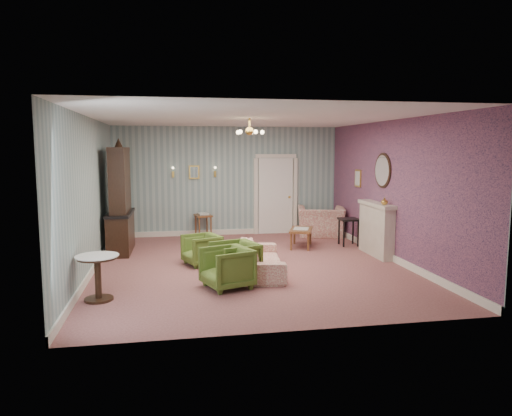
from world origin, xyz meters
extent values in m
plane|color=#975C58|center=(0.00, 0.00, 0.00)|extent=(7.00, 7.00, 0.00)
plane|color=white|center=(0.00, 0.00, 2.90)|extent=(7.00, 7.00, 0.00)
plane|color=gray|center=(0.00, 3.50, 1.45)|extent=(6.00, 0.00, 6.00)
plane|color=gray|center=(0.00, -3.50, 1.45)|extent=(6.00, 0.00, 6.00)
plane|color=gray|center=(-3.00, 0.00, 1.45)|extent=(0.00, 7.00, 7.00)
plane|color=gray|center=(3.00, 0.00, 1.45)|extent=(0.00, 7.00, 7.00)
plane|color=#C16075|center=(2.98, 0.00, 1.45)|extent=(0.00, 7.00, 7.00)
imported|color=#526E26|center=(-0.63, -1.46, 0.38)|extent=(0.89, 0.92, 0.75)
imported|color=#526E26|center=(-0.43, -0.99, 0.38)|extent=(0.87, 0.90, 0.75)
imported|color=#526E26|center=(-0.94, 0.23, 0.34)|extent=(0.80, 0.83, 0.67)
imported|color=#AB4645|center=(0.12, -0.61, 0.37)|extent=(0.77, 1.95, 0.74)
imported|color=#AB4645|center=(2.39, 2.80, 0.53)|extent=(1.36, 1.06, 1.05)
imported|color=gold|center=(2.84, 0.00, 1.23)|extent=(0.15, 0.15, 0.15)
cube|color=maroon|center=(2.34, 2.65, 0.48)|extent=(0.41, 0.28, 0.39)
camera|label=1|loc=(-1.53, -9.12, 2.31)|focal=33.23mm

